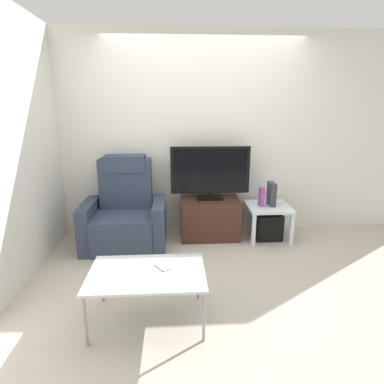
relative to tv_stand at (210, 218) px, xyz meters
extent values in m
plane|color=#B2A899|center=(-0.07, -0.83, -0.26)|extent=(6.40, 6.40, 0.00)
cube|color=silver|center=(-0.07, 0.30, 1.04)|extent=(6.40, 0.06, 2.60)
cube|color=silver|center=(-1.95, -0.83, 1.04)|extent=(0.06, 4.48, 2.60)
cube|color=#3D2319|center=(0.00, 0.00, 0.00)|extent=(0.75, 0.48, 0.51)
cube|color=black|center=(0.00, -0.23, 0.10)|extent=(0.69, 0.02, 0.02)
cube|color=black|center=(0.00, -0.18, 0.14)|extent=(0.34, 0.11, 0.04)
cube|color=black|center=(0.00, 0.02, 0.27)|extent=(0.32, 0.20, 0.03)
cube|color=black|center=(0.00, 0.02, 0.31)|extent=(0.06, 0.04, 0.05)
cube|color=black|center=(0.00, 0.02, 0.63)|extent=(1.00, 0.05, 0.59)
cube|color=black|center=(0.00, 0.00, 0.63)|extent=(0.92, 0.01, 0.53)
cube|color=#2D384C|center=(-1.06, -0.24, -0.05)|extent=(0.70, 0.72, 0.42)
cube|color=#2D384C|center=(-1.06, 0.03, 0.47)|extent=(0.64, 0.20, 0.62)
cube|color=#2D384C|center=(-1.06, 0.05, 0.72)|extent=(0.50, 0.26, 0.20)
cube|color=#2D384C|center=(-1.48, -0.24, 0.02)|extent=(0.14, 0.68, 0.56)
cube|color=#2D384C|center=(-0.64, -0.24, 0.02)|extent=(0.14, 0.68, 0.56)
cube|color=silver|center=(0.74, -0.07, 0.16)|extent=(0.54, 0.54, 0.04)
cube|color=silver|center=(0.51, -0.31, -0.06)|extent=(0.04, 0.04, 0.40)
cube|color=silver|center=(0.98, -0.31, -0.06)|extent=(0.04, 0.04, 0.40)
cube|color=silver|center=(0.51, 0.16, -0.06)|extent=(0.04, 0.04, 0.40)
cube|color=silver|center=(0.98, 0.16, -0.06)|extent=(0.04, 0.04, 0.40)
cube|color=black|center=(0.74, -0.07, -0.09)|extent=(0.33, 0.33, 0.33)
cube|color=purple|center=(0.64, -0.09, 0.30)|extent=(0.05, 0.12, 0.24)
cube|color=#333338|center=(0.78, -0.06, 0.33)|extent=(0.07, 0.20, 0.30)
cube|color=#B2C6C1|center=(-0.68, -1.67, 0.16)|extent=(0.90, 0.60, 0.02)
cylinder|color=gray|center=(-1.10, -1.94, -0.06)|extent=(0.02, 0.02, 0.41)
cylinder|color=gray|center=(-0.26, -1.94, -0.06)|extent=(0.02, 0.02, 0.41)
cylinder|color=gray|center=(-1.10, -1.40, -0.06)|extent=(0.02, 0.02, 0.41)
cylinder|color=gray|center=(-0.26, -1.40, -0.06)|extent=(0.02, 0.02, 0.41)
cube|color=#B7B7BC|center=(-0.56, -1.60, 0.17)|extent=(0.14, 0.16, 0.01)
camera|label=1|loc=(-0.46, -3.92, 1.42)|focal=30.01mm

